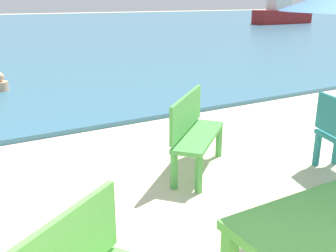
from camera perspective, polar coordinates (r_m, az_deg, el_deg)
name	(u,v)px	position (r m, az deg, el deg)	size (l,w,h in m)	color
bench_green_right	(194,129)	(4.70, 3.74, -0.38)	(1.14, 1.06, 0.95)	#4C9E47
swimmer_person	(0,84)	(9.46, -23.22, 5.69)	(0.34, 0.34, 0.41)	tan
boat_sailboat	(282,15)	(34.27, 16.20, 15.24)	(5.30, 1.45, 1.93)	maroon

